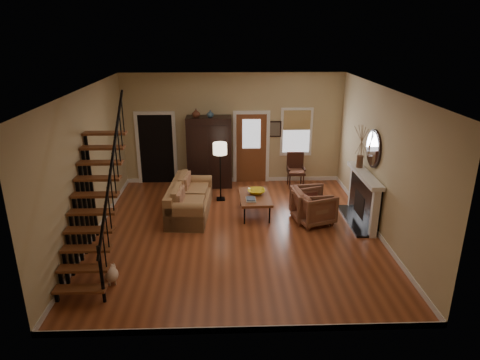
{
  "coord_description": "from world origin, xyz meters",
  "views": [
    {
      "loc": [
        -0.23,
        -8.98,
        4.53
      ],
      "look_at": [
        0.1,
        0.4,
        1.15
      ],
      "focal_mm": 32.0,
      "sensor_mm": 36.0,
      "label": 1
    }
  ],
  "objects_px": {
    "armchair_right": "(311,204)",
    "floor_lamp": "(220,172)",
    "coffee_table": "(255,205)",
    "armchair_left": "(314,207)",
    "armoire": "(210,152)",
    "side_chair": "(296,171)",
    "sofa": "(190,199)"
  },
  "relations": [
    {
      "from": "sofa",
      "to": "floor_lamp",
      "type": "distance_m",
      "value": 1.27
    },
    {
      "from": "sofa",
      "to": "floor_lamp",
      "type": "xyz_separation_m",
      "value": [
        0.77,
        0.93,
        0.41
      ]
    },
    {
      "from": "armchair_right",
      "to": "floor_lamp",
      "type": "relative_size",
      "value": 0.55
    },
    {
      "from": "side_chair",
      "to": "floor_lamp",
      "type": "bearing_deg",
      "value": -157.06
    },
    {
      "from": "armoire",
      "to": "coffee_table",
      "type": "xyz_separation_m",
      "value": [
        1.2,
        -2.14,
        -0.8
      ]
    },
    {
      "from": "sofa",
      "to": "side_chair",
      "type": "relative_size",
      "value": 2.13
    },
    {
      "from": "sofa",
      "to": "armchair_left",
      "type": "distance_m",
      "value": 3.12
    },
    {
      "from": "side_chair",
      "to": "armchair_right",
      "type": "bearing_deg",
      "value": -89.84
    },
    {
      "from": "armoire",
      "to": "side_chair",
      "type": "bearing_deg",
      "value": -4.48
    },
    {
      "from": "coffee_table",
      "to": "armchair_right",
      "type": "distance_m",
      "value": 1.42
    },
    {
      "from": "armoire",
      "to": "side_chair",
      "type": "height_order",
      "value": "armoire"
    },
    {
      "from": "armoire",
      "to": "armchair_right",
      "type": "relative_size",
      "value": 2.36
    },
    {
      "from": "coffee_table",
      "to": "floor_lamp",
      "type": "distance_m",
      "value": 1.44
    },
    {
      "from": "floor_lamp",
      "to": "armchair_left",
      "type": "bearing_deg",
      "value": -34.04
    },
    {
      "from": "armchair_right",
      "to": "side_chair",
      "type": "relative_size",
      "value": 0.87
    },
    {
      "from": "coffee_table",
      "to": "armoire",
      "type": "bearing_deg",
      "value": 119.23
    },
    {
      "from": "armchair_right",
      "to": "side_chair",
      "type": "height_order",
      "value": "side_chair"
    },
    {
      "from": "armoire",
      "to": "armchair_right",
      "type": "xyz_separation_m",
      "value": [
        2.56,
        -2.51,
        -0.65
      ]
    },
    {
      "from": "sofa",
      "to": "armchair_right",
      "type": "xyz_separation_m",
      "value": [
        3.01,
        -0.44,
        0.0
      ]
    },
    {
      "from": "armchair_left",
      "to": "side_chair",
      "type": "height_order",
      "value": "side_chair"
    },
    {
      "from": "armchair_right",
      "to": "coffee_table",
      "type": "bearing_deg",
      "value": 69.41
    },
    {
      "from": "coffee_table",
      "to": "armchair_left",
      "type": "distance_m",
      "value": 1.52
    },
    {
      "from": "armchair_left",
      "to": "side_chair",
      "type": "xyz_separation_m",
      "value": [
        -0.05,
        2.48,
        0.12
      ]
    },
    {
      "from": "sofa",
      "to": "armchair_left",
      "type": "bearing_deg",
      "value": -7.54
    },
    {
      "from": "armoire",
      "to": "armchair_left",
      "type": "relative_size",
      "value": 2.42
    },
    {
      "from": "armchair_left",
      "to": "floor_lamp",
      "type": "height_order",
      "value": "floor_lamp"
    },
    {
      "from": "armchair_right",
      "to": "armchair_left",
      "type": "bearing_deg",
      "value": -170.57
    },
    {
      "from": "armoire",
      "to": "armchair_left",
      "type": "distance_m",
      "value": 3.8
    },
    {
      "from": "armchair_left",
      "to": "side_chair",
      "type": "bearing_deg",
      "value": -18.06
    },
    {
      "from": "armoire",
      "to": "sofa",
      "type": "height_order",
      "value": "armoire"
    },
    {
      "from": "armchair_right",
      "to": "floor_lamp",
      "type": "bearing_deg",
      "value": 53.2
    },
    {
      "from": "sofa",
      "to": "coffee_table",
      "type": "distance_m",
      "value": 1.66
    }
  ]
}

